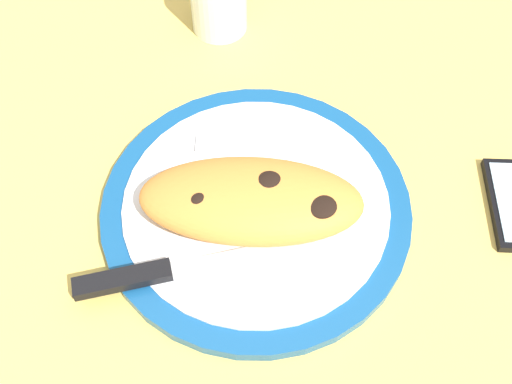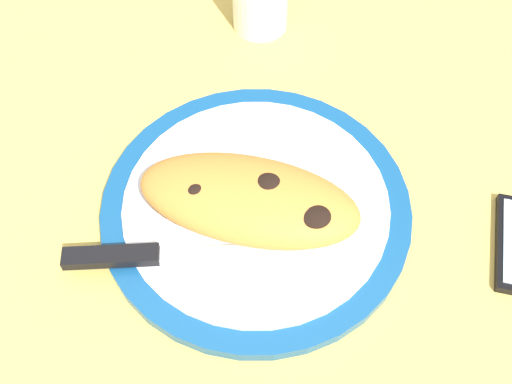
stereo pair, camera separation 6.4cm
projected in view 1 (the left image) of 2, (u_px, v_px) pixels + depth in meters
ground_plane at (256, 219)px, 68.56cm from camera, size 150.00×150.00×3.00cm
plate at (256, 207)px, 66.56cm from camera, size 32.57×32.57×1.86cm
calzone at (252, 200)px, 62.98cm from camera, size 23.77×13.25×4.96cm
fork at (255, 145)px, 69.71cm from camera, size 16.30×3.37×0.40cm
knife at (158, 272)px, 60.78cm from camera, size 23.77×5.31×1.20cm
water_glass at (219, 1)px, 79.81cm from camera, size 7.13×7.13×9.16cm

